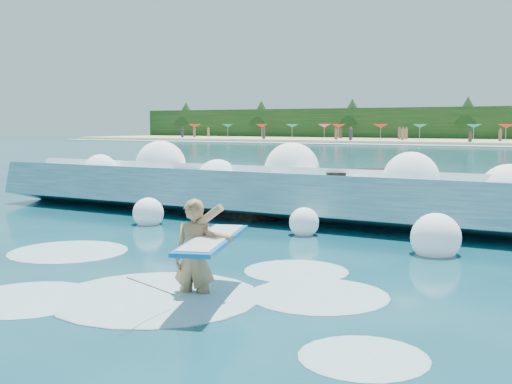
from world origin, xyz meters
TOP-DOWN VIEW (x-y plane):
  - ground at (0.00, 0.00)m, footprint 200.00×200.00m
  - breaking_wave at (0.57, 6.51)m, footprint 19.71×3.00m
  - rock_cluster at (-1.53, 7.16)m, footprint 8.50×3.54m
  - surfer_with_board at (2.37, -1.15)m, footprint 1.30×2.91m
  - wave_spray at (1.03, 6.46)m, footprint 15.34×4.80m
  - surf_foam at (1.45, -0.88)m, footprint 8.96×5.43m
  - beachgoers at (-5.52, 74.04)m, footprint 105.40×13.93m

SIDE VIEW (x-z plane):
  - ground at x=0.00m, z-range 0.00..0.00m
  - surf_foam at x=1.45m, z-range -0.08..0.08m
  - rock_cluster at x=-1.53m, z-range -0.27..1.22m
  - breaking_wave at x=0.57m, z-range -0.26..1.44m
  - surfer_with_board at x=2.37m, z-range -0.23..1.50m
  - wave_spray at x=1.03m, z-range -0.08..2.08m
  - beachgoers at x=-5.52m, z-range 0.13..2.05m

